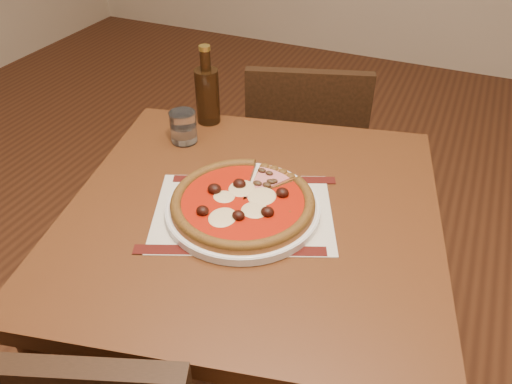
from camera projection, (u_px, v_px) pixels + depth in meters
table at (252, 242)px, 1.15m from camera, size 0.96×0.96×0.75m
chair_far at (304, 154)px, 1.78m from camera, size 0.49×0.49×0.83m
placemat at (243, 212)px, 1.07m from camera, size 0.46×0.40×0.00m
plate at (243, 209)px, 1.07m from camera, size 0.33×0.33×0.02m
pizza at (243, 201)px, 1.06m from camera, size 0.31×0.31×0.04m
ham_slice at (268, 185)px, 1.11m from camera, size 0.10×0.14×0.02m
water_glass at (183, 127)px, 1.29m from camera, size 0.08×0.08×0.08m
bottle at (207, 93)px, 1.35m from camera, size 0.06×0.06×0.22m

